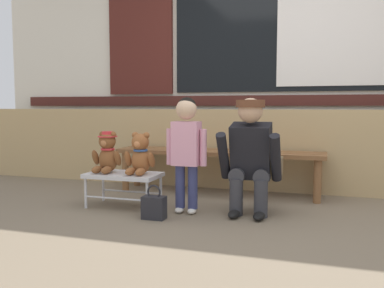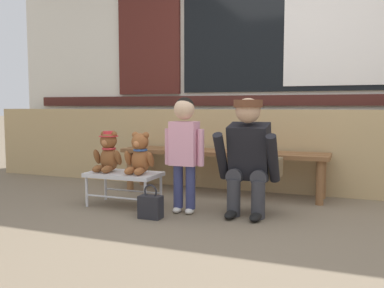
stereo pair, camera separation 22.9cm
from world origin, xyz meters
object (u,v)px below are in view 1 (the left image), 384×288
(teddy_bear_plain, at_px, (140,155))
(child_standing, at_px, (186,142))
(small_display_bench, at_px, (124,177))
(wooden_bench_long, at_px, (218,157))
(handbag_on_ground, at_px, (154,207))
(teddy_bear_with_hat, at_px, (107,153))
(adult_crouching, at_px, (252,156))

(teddy_bear_plain, bearing_deg, child_standing, -4.36)
(small_display_bench, bearing_deg, child_standing, -3.05)
(small_display_bench, bearing_deg, wooden_bench_long, 51.19)
(small_display_bench, xyz_separation_m, handbag_on_ground, (0.41, -0.29, -0.17))
(small_display_bench, height_order, teddy_bear_with_hat, teddy_bear_with_hat)
(handbag_on_ground, bearing_deg, adult_crouching, 29.15)
(teddy_bear_plain, bearing_deg, small_display_bench, -179.49)
(wooden_bench_long, xyz_separation_m, teddy_bear_with_hat, (-0.81, -0.80, 0.10))
(teddy_bear_plain, xyz_separation_m, adult_crouching, (0.95, 0.10, 0.02))
(wooden_bench_long, distance_m, handbag_on_ground, 1.15)
(adult_crouching, bearing_deg, handbag_on_ground, -150.85)
(child_standing, bearing_deg, small_display_bench, 176.95)
(handbag_on_ground, bearing_deg, wooden_bench_long, 77.72)
(small_display_bench, relative_size, adult_crouching, 0.67)
(teddy_bear_with_hat, bearing_deg, small_display_bench, -0.77)
(wooden_bench_long, height_order, small_display_bench, wooden_bench_long)
(handbag_on_ground, bearing_deg, small_display_bench, 144.89)
(child_standing, bearing_deg, teddy_bear_plain, 175.64)
(wooden_bench_long, distance_m, small_display_bench, 1.04)
(wooden_bench_long, xyz_separation_m, teddy_bear_plain, (-0.49, -0.81, 0.09))
(small_display_bench, distance_m, teddy_bear_plain, 0.25)
(child_standing, xyz_separation_m, handbag_on_ground, (-0.18, -0.26, -0.50))
(small_display_bench, distance_m, adult_crouching, 1.14)
(adult_crouching, bearing_deg, small_display_bench, -174.74)
(adult_crouching, bearing_deg, child_standing, -165.50)
(teddy_bear_with_hat, height_order, handbag_on_ground, teddy_bear_with_hat)
(wooden_bench_long, xyz_separation_m, adult_crouching, (0.46, -0.70, 0.11))
(wooden_bench_long, height_order, teddy_bear_plain, teddy_bear_plain)
(small_display_bench, distance_m, child_standing, 0.68)
(wooden_bench_long, xyz_separation_m, child_standing, (-0.06, -0.84, 0.22))
(teddy_bear_plain, distance_m, child_standing, 0.45)
(wooden_bench_long, bearing_deg, teddy_bear_plain, -121.26)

